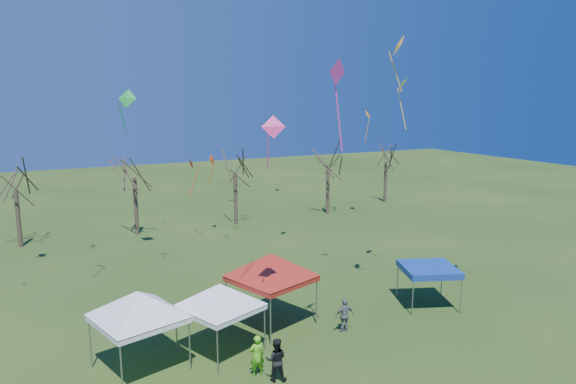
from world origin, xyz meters
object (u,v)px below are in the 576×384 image
tent_white_mid (220,288)px  tent_red (271,258)px  tree_1 (14,169)px  tree_2 (133,157)px  tree_4 (328,150)px  person_dark (276,360)px  tent_white_west (137,297)px  tent_blue (429,269)px  tree_3 (235,155)px  tree_5 (387,148)px  person_green (257,355)px  person_grey (345,315)px

tent_white_mid → tent_red: size_ratio=0.85×
tree_1 → tree_2: 8.42m
tree_4 → tent_white_mid: (-18.26, -21.34, -3.19)m
person_dark → tree_1: bearing=-45.8°
tree_2 → tree_4: bearing=-1.2°
tent_white_west → tent_blue: (14.91, -0.13, -1.13)m
tree_3 → tree_5: tree_3 is taller
tent_white_west → tree_2: bearing=79.7°
person_green → tree_4: bearing=-122.8°
tree_5 → tent_red: tree_5 is taller
tent_white_west → person_grey: 9.50m
tent_blue → tree_3: bearing=96.9°
tent_white_west → tent_red: 6.67m
tree_2 → tree_3: (8.40, -0.33, -0.21)m
tree_1 → tree_3: (16.80, -0.60, 0.29)m
tree_2 → tree_5: (26.09, 1.69, -0.56)m
person_green → person_dark: (0.51, -0.68, 0.02)m
tent_white_mid → tree_2: bearing=88.6°
tree_5 → person_green: size_ratio=4.47×
tent_white_west → person_green: size_ratio=2.50×
tree_3 → tree_4: (9.32, -0.04, -0.02)m
tree_1 → tent_white_west: size_ratio=1.81×
tent_blue → tent_white_mid: bearing=179.8°
tree_2 → tree_5: bearing=3.7°
tent_white_mid → tree_3: bearing=67.3°
tent_blue → person_dark: tent_blue is taller
tree_2 → person_grey: (5.25, -22.52, -5.47)m
tree_1 → person_dark: tree_1 is taller
tree_4 → tent_white_mid: 28.27m
tent_white_west → person_green: bearing=-32.7°
tree_3 → tent_white_west: tree_3 is taller
tent_blue → tent_white_west: bearing=179.5°
tree_1 → person_green: size_ratio=4.51×
tree_1 → person_grey: bearing=-59.1°
person_green → tent_white_west: bearing=-29.0°
tree_3 → person_dark: (-7.81, -24.54, -5.22)m
tent_white_west → tent_white_mid: (3.39, -0.09, -0.21)m
tree_1 → tent_blue: bearing=-48.7°
tent_white_west → tent_red: (6.51, 1.43, 0.23)m
tree_2 → person_green: (0.08, -24.19, -5.45)m
tree_1 → tent_blue: (19.38, -22.03, -3.84)m
person_green → tree_1: bearing=-67.2°
tree_1 → tree_2: size_ratio=0.92×
tree_3 → tent_blue: 21.97m
tree_5 → tent_white_west: tree_5 is taller
tree_2 → person_green: tree_2 is taller
tree_3 → tent_white_west: bearing=-120.1°
tree_4 → tree_5: (8.37, 2.06, -0.33)m
tree_2 → tree_4: tree_2 is taller
tree_1 → person_grey: size_ratio=4.60×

